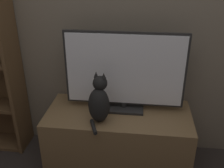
{
  "coord_description": "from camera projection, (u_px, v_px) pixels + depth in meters",
  "views": [
    {
      "loc": [
        0.16,
        -0.89,
        1.65
      ],
      "look_at": [
        -0.05,
        0.88,
        0.78
      ],
      "focal_mm": 42.0,
      "sensor_mm": 36.0,
      "label": 1
    }
  ],
  "objects": [
    {
      "name": "wall_back",
      "position": [
        123.0,
        6.0,
        2.06
      ],
      "size": [
        4.8,
        0.05,
        2.6
      ],
      "color": "#756B5B",
      "rests_on": "ground_plane"
    },
    {
      "name": "cat",
      "position": [
        99.0,
        102.0,
        1.95
      ],
      "size": [
        0.19,
        0.28,
        0.4
      ],
      "rotation": [
        0.0,
        0.0,
        -0.25
      ],
      "color": "black",
      "rests_on": "tv_stand"
    },
    {
      "name": "tv",
      "position": [
        125.0,
        72.0,
        2.04
      ],
      "size": [
        0.95,
        0.19,
        0.65
      ],
      "color": "black",
      "rests_on": "tv_stand"
    },
    {
      "name": "tv_stand",
      "position": [
        118.0,
        138.0,
        2.23
      ],
      "size": [
        1.17,
        0.53,
        0.51
      ],
      "color": "brown",
      "rests_on": "ground_plane"
    }
  ]
}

